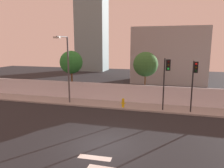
# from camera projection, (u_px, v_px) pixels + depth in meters

# --- Properties ---
(ground_plane) EXTENTS (80.00, 80.00, 0.00)m
(ground_plane) POSITION_uv_depth(u_px,v_px,m) (103.00, 145.00, 12.68)
(ground_plane) COLOR #222327
(sidewalk) EXTENTS (36.00, 2.40, 0.15)m
(sidewalk) POSITION_uv_depth(u_px,v_px,m) (128.00, 106.00, 20.46)
(sidewalk) COLOR #969696
(sidewalk) RESTS_ON ground
(perimeter_wall) EXTENTS (36.00, 0.18, 1.80)m
(perimeter_wall) POSITION_uv_depth(u_px,v_px,m) (131.00, 93.00, 21.51)
(perimeter_wall) COLOR silver
(perimeter_wall) RESTS_ON sidewalk
(traffic_light_left) EXTENTS (0.54, 1.64, 4.61)m
(traffic_light_left) POSITION_uv_depth(u_px,v_px,m) (166.00, 74.00, 17.63)
(traffic_light_left) COLOR black
(traffic_light_left) RESTS_ON sidewalk
(traffic_light_right) EXTENTS (0.36, 1.15, 4.44)m
(traffic_light_right) POSITION_uv_depth(u_px,v_px,m) (194.00, 76.00, 17.33)
(traffic_light_right) COLOR black
(traffic_light_right) RESTS_ON sidewalk
(street_lamp_curbside) EXTENTS (0.60, 2.18, 6.54)m
(street_lamp_curbside) POSITION_uv_depth(u_px,v_px,m) (67.00, 64.00, 20.54)
(street_lamp_curbside) COLOR #4C4C51
(street_lamp_curbside) RESTS_ON sidewalk
(fire_hydrant) EXTENTS (0.44, 0.26, 0.86)m
(fire_hydrant) POSITION_uv_depth(u_px,v_px,m) (123.00, 102.00, 19.71)
(fire_hydrant) COLOR gold
(fire_hydrant) RESTS_ON sidewalk
(roadside_tree_leftmost) EXTENTS (2.62, 2.62, 5.25)m
(roadside_tree_leftmost) POSITION_uv_depth(u_px,v_px,m) (71.00, 62.00, 24.23)
(roadside_tree_leftmost) COLOR brown
(roadside_tree_leftmost) RESTS_ON ground
(roadside_tree_midleft) EXTENTS (2.59, 2.59, 5.20)m
(roadside_tree_midleft) POSITION_uv_depth(u_px,v_px,m) (145.00, 64.00, 22.08)
(roadside_tree_midleft) COLOR brown
(roadside_tree_midleft) RESTS_ON ground
(low_building_distant) EXTENTS (11.16, 6.00, 8.55)m
(low_building_distant) POSITION_uv_depth(u_px,v_px,m) (169.00, 55.00, 33.33)
(low_building_distant) COLOR #949494
(low_building_distant) RESTS_ON ground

